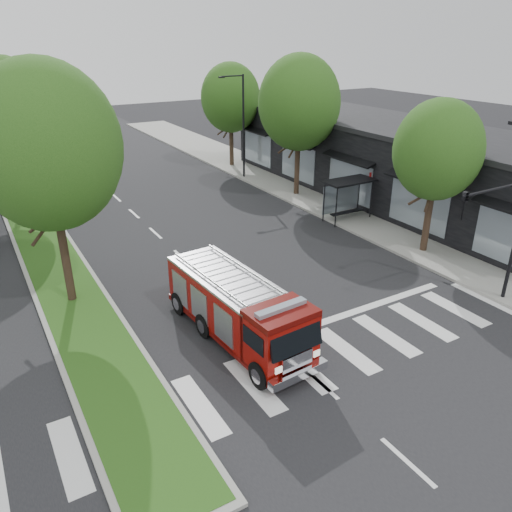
% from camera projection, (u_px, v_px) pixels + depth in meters
% --- Properties ---
extents(ground, '(140.00, 140.00, 0.00)m').
position_uv_depth(ground, '(259.00, 327.00, 20.06)').
color(ground, black).
rests_on(ground, ground).
extents(sidewalk_right, '(5.00, 80.00, 0.15)m').
position_uv_depth(sidewalk_right, '(342.00, 207.00, 33.67)').
color(sidewalk_right, gray).
rests_on(sidewalk_right, ground).
extents(median, '(3.00, 50.00, 0.15)m').
position_uv_depth(median, '(31.00, 220.00, 31.40)').
color(median, gray).
rests_on(median, ground).
extents(storefront_row, '(8.00, 30.00, 5.00)m').
position_uv_depth(storefront_row, '(395.00, 163.00, 34.76)').
color(storefront_row, black).
rests_on(storefront_row, ground).
extents(bus_shelter, '(3.20, 1.60, 2.61)m').
position_uv_depth(bus_shelter, '(347.00, 188.00, 30.81)').
color(bus_shelter, black).
rests_on(bus_shelter, ground).
extents(tree_right_near, '(4.40, 4.40, 8.05)m').
position_uv_depth(tree_right_near, '(438.00, 150.00, 24.70)').
color(tree_right_near, black).
rests_on(tree_right_near, ground).
extents(tree_right_mid, '(5.60, 5.60, 9.72)m').
position_uv_depth(tree_right_mid, '(299.00, 103.00, 33.73)').
color(tree_right_mid, black).
rests_on(tree_right_mid, ground).
extents(tree_right_far, '(5.00, 5.00, 8.73)m').
position_uv_depth(tree_right_far, '(231.00, 98.00, 41.86)').
color(tree_right_far, black).
rests_on(tree_right_far, ground).
extents(tree_median_near, '(5.80, 5.80, 10.16)m').
position_uv_depth(tree_median_near, '(46.00, 147.00, 19.20)').
color(tree_median_near, black).
rests_on(tree_median_near, ground).
extents(tree_median_far, '(5.60, 5.60, 9.72)m').
position_uv_depth(tree_median_far, '(7.00, 111.00, 30.34)').
color(tree_median_far, black).
rests_on(tree_median_far, ground).
extents(streetlight_right_near, '(4.08, 0.22, 8.00)m').
position_uv_depth(streetlight_right_near, '(512.00, 202.00, 19.84)').
color(streetlight_right_near, black).
rests_on(streetlight_right_near, ground).
extents(streetlight_right_far, '(2.11, 0.20, 8.00)m').
position_uv_depth(streetlight_right_far, '(242.00, 122.00, 38.74)').
color(streetlight_right_far, black).
rests_on(streetlight_right_far, ground).
extents(fire_engine, '(2.86, 7.79, 2.65)m').
position_uv_depth(fire_engine, '(237.00, 308.00, 18.93)').
color(fire_engine, '#510704').
rests_on(fire_engine, ground).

